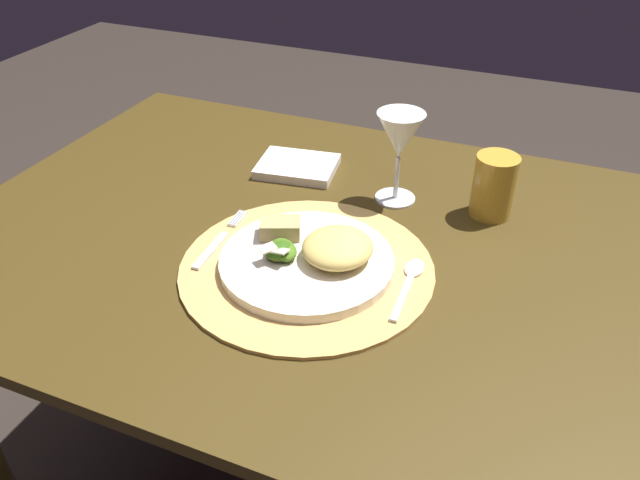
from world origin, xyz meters
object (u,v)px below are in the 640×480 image
at_px(napkin, 297,167).
at_px(amber_tumbler, 494,186).
at_px(spoon, 410,277).
at_px(dining_table, 323,321).
at_px(wine_glass, 400,139).
at_px(dinner_plate, 307,262).
at_px(fork, 218,241).

xyz_separation_m(napkin, amber_tumbler, (0.35, -0.02, 0.04)).
height_order(spoon, amber_tumbler, amber_tumbler).
height_order(dining_table, wine_glass, wine_glass).
bearing_deg(wine_glass, amber_tumbler, 5.13).
bearing_deg(napkin, dinner_plate, -63.21).
xyz_separation_m(dinner_plate, spoon, (0.15, 0.03, -0.01)).
bearing_deg(dinner_plate, wine_glass, 76.03).
height_order(dinner_plate, napkin, dinner_plate).
relative_size(dining_table, napkin, 8.47).
xyz_separation_m(napkin, wine_glass, (0.20, -0.03, 0.10)).
relative_size(spoon, napkin, 1.03).
xyz_separation_m(fork, spoon, (0.29, 0.03, 0.00)).
relative_size(dinner_plate, napkin, 1.80).
height_order(fork, wine_glass, wine_glass).
bearing_deg(spoon, wine_glass, 112.23).
xyz_separation_m(dinner_plate, amber_tumbler, (0.22, 0.25, 0.04)).
xyz_separation_m(spoon, napkin, (-0.28, 0.24, -0.00)).
bearing_deg(amber_tumbler, dining_table, -142.83).
height_order(dining_table, amber_tumbler, amber_tumbler).
bearing_deg(dinner_plate, spoon, 10.88).
bearing_deg(napkin, amber_tumbler, -2.60).
relative_size(dinner_plate, wine_glass, 1.61).
xyz_separation_m(dining_table, spoon, (0.15, -0.06, 0.18)).
bearing_deg(wine_glass, dinner_plate, -103.97).
relative_size(dining_table, amber_tumbler, 11.38).
xyz_separation_m(dining_table, wine_glass, (0.07, 0.16, 0.29)).
bearing_deg(wine_glass, fork, -131.16).
bearing_deg(spoon, dinner_plate, -169.12).
relative_size(dining_table, wine_glass, 7.58).
bearing_deg(fork, dinner_plate, -1.09).
relative_size(dinner_plate, spoon, 1.75).
bearing_deg(wine_glass, napkin, 171.27).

